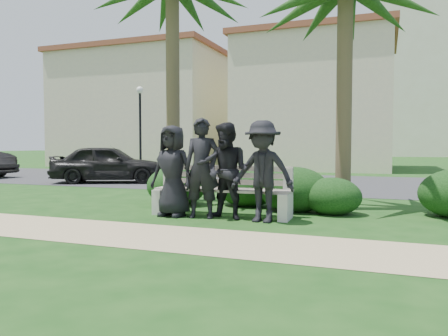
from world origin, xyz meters
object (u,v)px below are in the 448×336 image
at_px(man_b, 202,168).
at_px(car_a, 109,164).
at_px(man_c, 228,171).
at_px(man_a, 173,171).
at_px(street_lamp, 140,113).
at_px(park_bench, 222,194).
at_px(man_d, 262,172).

height_order(man_b, car_a, man_b).
xyz_separation_m(man_b, man_c, (0.48, 0.03, -0.04)).
xyz_separation_m(man_a, car_a, (-5.47, 5.73, -0.18)).
height_order(street_lamp, car_a, street_lamp).
xyz_separation_m(park_bench, car_a, (-6.31, 5.37, 0.25)).
distance_m(street_lamp, man_a, 14.69).
distance_m(man_b, man_c, 0.48).
bearing_deg(street_lamp, park_bench, -52.87).
xyz_separation_m(park_bench, man_a, (-0.85, -0.36, 0.44)).
relative_size(man_a, car_a, 0.43).
xyz_separation_m(park_bench, man_c, (0.23, -0.32, 0.45)).
xyz_separation_m(park_bench, man_b, (-0.26, -0.35, 0.50)).
distance_m(park_bench, man_d, 1.07).
bearing_deg(park_bench, street_lamp, 125.35).
xyz_separation_m(man_c, man_d, (0.66, -0.06, 0.01)).
height_order(man_d, car_a, man_d).
relative_size(man_a, man_b, 0.93).
xyz_separation_m(man_d, car_a, (-7.20, 5.76, -0.21)).
distance_m(park_bench, man_a, 1.02).
relative_size(man_b, man_c, 1.05).
bearing_deg(man_a, man_c, 7.06).
height_order(man_a, man_c, man_c).
height_order(street_lamp, man_c, street_lamp).
bearing_deg(man_b, man_a, 169.56).
distance_m(street_lamp, man_b, 15.00).
bearing_deg(park_bench, car_a, 137.81).
bearing_deg(man_d, street_lamp, 134.85).
bearing_deg(man_a, man_b, 5.82).
relative_size(street_lamp, man_c, 2.48).
distance_m(man_a, man_b, 0.60).
relative_size(street_lamp, park_bench, 1.65).
relative_size(street_lamp, man_d, 2.46).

